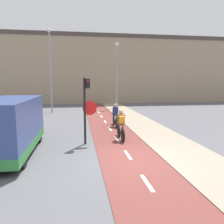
# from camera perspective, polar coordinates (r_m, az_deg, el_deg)

# --- Properties ---
(ground_plane) EXTENTS (120.00, 120.00, 0.00)m
(ground_plane) POSITION_cam_1_polar(r_m,az_deg,el_deg) (8.56, 4.93, -12.30)
(ground_plane) COLOR #5B5B60
(bike_lane) EXTENTS (2.44, 60.00, 0.02)m
(bike_lane) POSITION_cam_1_polar(r_m,az_deg,el_deg) (8.57, 4.91, -12.21)
(bike_lane) COLOR brown
(bike_lane) RESTS_ON ground_plane
(sidewalk_strip) EXTENTS (2.40, 60.00, 0.05)m
(sidewalk_strip) POSITION_cam_1_polar(r_m,az_deg,el_deg) (9.40, 19.68, -10.71)
(sidewalk_strip) COLOR gray
(sidewalk_strip) RESTS_ON ground_plane
(building_row_background) EXTENTS (60.00, 5.20, 9.30)m
(building_row_background) POSITION_cam_1_polar(r_m,az_deg,el_deg) (32.05, -5.45, 10.91)
(building_row_background) COLOR gray
(building_row_background) RESTS_ON ground_plane
(traffic_light_pole) EXTENTS (0.67, 0.25, 3.14)m
(traffic_light_pole) POSITION_cam_1_polar(r_m,az_deg,el_deg) (10.27, -6.69, 2.23)
(traffic_light_pole) COLOR black
(traffic_light_pole) RESTS_ON ground_plane
(street_lamp_far) EXTENTS (0.36, 0.36, 7.87)m
(street_lamp_far) POSITION_cam_1_polar(r_m,az_deg,el_deg) (21.86, -15.83, 12.25)
(street_lamp_far) COLOR gray
(street_lamp_far) RESTS_ON ground_plane
(street_lamp_sidewalk) EXTENTS (0.36, 0.36, 7.18)m
(street_lamp_sidewalk) POSITION_cam_1_polar(r_m,az_deg,el_deg) (24.66, 1.27, 11.16)
(street_lamp_sidewalk) COLOR gray
(street_lamp_sidewalk) RESTS_ON ground_plane
(cyclist_near) EXTENTS (0.46, 1.79, 1.55)m
(cyclist_near) POSITION_cam_1_polar(r_m,az_deg,el_deg) (11.19, 2.35, -3.58)
(cyclist_near) COLOR black
(cyclist_near) RESTS_ON ground_plane
(cyclist_far) EXTENTS (0.46, 1.75, 1.52)m
(cyclist_far) POSITION_cam_1_polar(r_m,az_deg,el_deg) (14.50, 0.86, -1.14)
(cyclist_far) COLOR black
(cyclist_far) RESTS_ON ground_plane
(van) EXTENTS (1.91, 5.01, 2.27)m
(van) POSITION_cam_1_polar(r_m,az_deg,el_deg) (9.82, -25.23, -3.60)
(van) COLOR #334784
(van) RESTS_ON ground_plane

